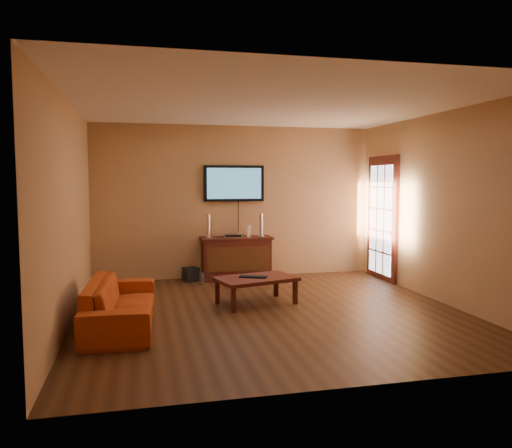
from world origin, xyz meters
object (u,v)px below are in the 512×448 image
object	(u,v)px
media_console	(236,258)
bottle	(202,278)
coffee_table	(256,281)
keyboard	(253,277)
subwoofer	(191,274)
speaker_right	(261,226)
av_receiver	(234,235)
game_console	(249,231)
sofa	(121,295)
speaker_left	(208,227)
television	(234,183)

from	to	relation	value
media_console	bottle	xyz separation A→B (m)	(-0.65, -0.32, -0.27)
coffee_table	keyboard	xyz separation A→B (m)	(-0.04, -0.01, 0.06)
coffee_table	keyboard	bearing A→B (deg)	-172.14
subwoofer	keyboard	bearing A→B (deg)	-89.05
speaker_right	av_receiver	world-z (taller)	speaker_right
game_console	subwoofer	bearing A→B (deg)	-158.33
sofa	keyboard	size ratio (longest dim) A/B	4.61
coffee_table	speaker_right	distance (m)	1.96
speaker_left	subwoofer	xyz separation A→B (m)	(-0.31, 0.02, -0.81)
television	coffee_table	xyz separation A→B (m)	(-0.06, -2.00, -1.35)
speaker_right	game_console	bearing A→B (deg)	-178.20
media_console	television	size ratio (longest dim) A/B	1.16
sofa	av_receiver	distance (m)	3.09
subwoofer	bottle	bearing A→B (deg)	-85.69
media_console	av_receiver	world-z (taller)	av_receiver
keyboard	television	bearing A→B (deg)	87.13
keyboard	game_console	bearing A→B (deg)	79.75
sofa	subwoofer	size ratio (longest dim) A/B	8.05
sofa	keyboard	bearing A→B (deg)	-66.48
av_receiver	keyboard	bearing A→B (deg)	-74.99
television	sofa	world-z (taller)	television
coffee_table	game_console	world-z (taller)	game_console
av_receiver	bottle	xyz separation A→B (m)	(-0.61, -0.29, -0.68)
sofa	speaker_right	size ratio (longest dim) A/B	4.68
sofa	speaker_left	xyz separation A→B (m)	(1.38, 2.47, 0.56)
speaker_left	subwoofer	world-z (taller)	speaker_left
av_receiver	subwoofer	distance (m)	1.01
sofa	speaker_left	size ratio (longest dim) A/B	4.70
coffee_table	media_console	bearing A→B (deg)	88.11
media_console	sofa	distance (m)	3.11
coffee_table	sofa	bearing A→B (deg)	-159.50
television	speaker_right	distance (m)	0.90
speaker_left	media_console	bearing A→B (deg)	1.56
speaker_left	game_console	xyz separation A→B (m)	(0.71, 0.00, -0.08)
television	game_console	distance (m)	0.89
sofa	subwoofer	bearing A→B (deg)	-20.65
bottle	media_console	bearing A→B (deg)	26.28
speaker_left	keyboard	distance (m)	1.92
sofa	subwoofer	world-z (taller)	sofa
speaker_right	subwoofer	xyz separation A→B (m)	(-1.25, 0.01, -0.81)
subwoofer	game_console	bearing A→B (deg)	-20.94
coffee_table	speaker_right	size ratio (longest dim) A/B	2.98
subwoofer	keyboard	world-z (taller)	keyboard
sofa	speaker_left	distance (m)	2.88
media_console	speaker_left	bearing A→B (deg)	-178.44
av_receiver	keyboard	distance (m)	1.82
coffee_table	speaker_left	bearing A→B (deg)	103.54
game_console	coffee_table	bearing A→B (deg)	-76.51
subwoofer	television	bearing A→B (deg)	-6.39
speaker_right	av_receiver	bearing A→B (deg)	-176.98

